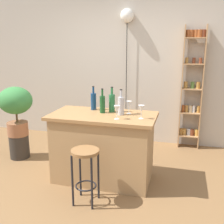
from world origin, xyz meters
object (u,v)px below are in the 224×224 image
potted_plant (16,105)px  wine_glass_right (129,105)px  bottle_sauce_amber (94,101)px  wine_glass_left (141,109)px  bottle_olive_oil (102,104)px  bottle_vinegar (112,102)px  bottle_soda_blue (121,105)px  plant_stool (19,146)px  bar_stool (85,164)px  wine_glass_center (117,109)px  pendant_globe_light (127,17)px  spice_shelf (192,86)px

potted_plant → wine_glass_right: (1.80, -0.19, 0.16)m
bottle_sauce_amber → wine_glass_left: bottle_sauce_amber is taller
bottle_olive_oil → wine_glass_left: (0.53, -0.15, -0.00)m
bottle_vinegar → bottle_soda_blue: bottle_vinegar is taller
bottle_vinegar → plant_stool: bearing=174.6°
bottle_soda_blue → bottle_sauce_amber: size_ratio=1.01×
plant_stool → potted_plant: bearing=90.0°
plant_stool → bottle_sauce_amber: (1.29, -0.10, 0.82)m
bar_stool → wine_glass_left: 0.90m
bar_stool → plant_stool: bar_stool is taller
wine_glass_left → bottle_sauce_amber: bearing=157.7°
bottle_olive_oil → bottle_soda_blue: bottle_soda_blue is taller
wine_glass_right → wine_glass_center: bearing=-105.9°
pendant_globe_light → bottle_vinegar: bearing=-85.2°
potted_plant → bottle_soda_blue: (1.71, -0.27, 0.16)m
plant_stool → potted_plant: (0.00, 0.00, 0.66)m
bottle_sauce_amber → wine_glass_center: bottle_sauce_amber is taller
plant_stool → potted_plant: size_ratio=0.49×
wine_glass_left → wine_glass_right: (-0.19, 0.20, 0.00)m
plant_stool → bottle_soda_blue: bottle_soda_blue is taller
plant_stool → wine_glass_center: size_ratio=2.27×
bottle_vinegar → pendant_globe_light: (-0.12, 1.38, 1.18)m
potted_plant → bottle_vinegar: 1.58m
bottle_soda_blue → bar_stool: bearing=-111.5°
pendant_globe_light → spice_shelf: bearing=-2.2°
plant_stool → bottle_vinegar: size_ratio=1.12×
plant_stool → wine_glass_left: wine_glass_left is taller
bar_stool → bottle_vinegar: size_ratio=1.92×
bar_stool → bottle_olive_oil: bearing=90.6°
potted_plant → wine_glass_center: bearing=-15.6°
bottle_vinegar → wine_glass_left: 0.48m
plant_stool → bottle_olive_oil: bottle_olive_oil is taller
bar_stool → bottle_soda_blue: bearing=68.5°
bottle_olive_oil → bottle_vinegar: bearing=37.4°
plant_stool → potted_plant: potted_plant is taller
bottle_olive_oil → bottle_soda_blue: size_ratio=0.98×
bar_stool → plant_stool: bearing=148.7°
bottle_soda_blue → wine_glass_left: 0.30m
wine_glass_left → pendant_globe_light: (-0.54, 1.62, 1.19)m
pendant_globe_light → bar_stool: bearing=-89.5°
bottle_vinegar → wine_glass_center: 0.36m
spice_shelf → bottle_soda_blue: 1.69m
bottle_sauce_amber → pendant_globe_light: bearing=83.3°
bottle_olive_oil → wine_glass_left: 0.55m
wine_glass_right → pendant_globe_light: 1.89m
bottle_vinegar → bottle_soda_blue: 0.19m
spice_shelf → wine_glass_left: size_ratio=12.54×
plant_stool → bottle_olive_oil: 1.69m
bottle_olive_oil → pendant_globe_light: (-0.01, 1.46, 1.19)m
bottle_soda_blue → pendant_globe_light: 1.93m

